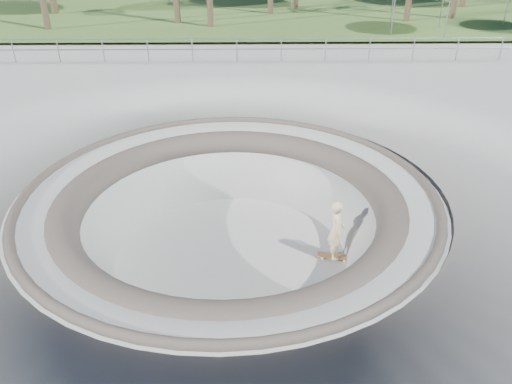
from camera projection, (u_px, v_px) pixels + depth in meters
ground at (229, 193)px, 12.28m from camera, size 180.00×180.00×0.00m
skate_bowl at (231, 253)px, 13.17m from camera, size 14.00×14.00×4.10m
distant_hills at (272, 28)px, 65.72m from camera, size 103.20×45.00×28.60m
safety_railing at (237, 50)px, 22.43m from camera, size 25.00×0.06×1.03m
skateboard at (334, 256)px, 13.04m from camera, size 0.90×0.43×0.09m
skater at (336, 230)px, 12.64m from camera, size 0.39×0.59×1.62m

